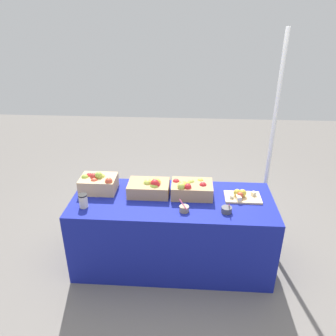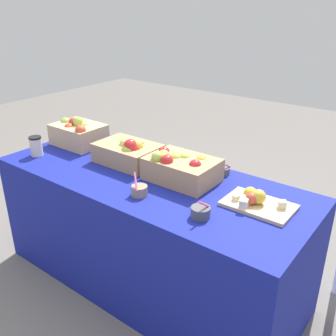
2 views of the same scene
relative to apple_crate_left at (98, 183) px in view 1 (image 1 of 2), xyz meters
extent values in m
plane|color=slate|center=(0.74, -0.12, -0.83)|extent=(10.00, 10.00, 0.00)
cube|color=navy|center=(0.74, -0.12, -0.46)|extent=(1.90, 0.76, 0.74)
cube|color=tan|center=(0.01, 0.00, -0.01)|extent=(0.34, 0.26, 0.14)
sphere|color=#99B742|center=(-0.12, 0.00, 0.05)|extent=(0.07, 0.07, 0.07)
sphere|color=gold|center=(-0.12, 0.02, 0.04)|extent=(0.07, 0.07, 0.07)
sphere|color=#B2332D|center=(-0.04, 0.00, 0.06)|extent=(0.07, 0.07, 0.07)
sphere|color=#99B742|center=(0.02, 0.00, 0.08)|extent=(0.07, 0.07, 0.07)
sphere|color=#D14C33|center=(-0.02, -0.06, 0.04)|extent=(0.07, 0.07, 0.07)
sphere|color=red|center=(-0.09, 0.04, 0.05)|extent=(0.07, 0.07, 0.07)
sphere|color=#B2C64C|center=(0.04, 0.02, 0.05)|extent=(0.07, 0.07, 0.07)
sphere|color=#D14C33|center=(0.13, -0.08, 0.06)|extent=(0.07, 0.07, 0.07)
cube|color=tan|center=(0.50, -0.03, -0.03)|extent=(0.39, 0.27, 0.12)
sphere|color=#B2C64C|center=(0.49, -0.04, 0.03)|extent=(0.08, 0.08, 0.08)
sphere|color=gold|center=(0.58, -0.03, 0.04)|extent=(0.08, 0.08, 0.08)
sphere|color=red|center=(0.58, -0.07, 0.03)|extent=(0.08, 0.08, 0.08)
sphere|color=red|center=(0.55, 0.02, 0.01)|extent=(0.08, 0.08, 0.08)
sphere|color=#99B742|center=(0.52, 0.01, 0.01)|extent=(0.08, 0.08, 0.08)
sphere|color=red|center=(0.57, -0.07, 0.05)|extent=(0.08, 0.08, 0.08)
sphere|color=#99B742|center=(0.56, -0.09, 0.02)|extent=(0.08, 0.08, 0.08)
cube|color=tan|center=(0.92, -0.03, -0.02)|extent=(0.39, 0.27, 0.13)
sphere|color=red|center=(1.02, -0.05, 0.04)|extent=(0.07, 0.07, 0.07)
sphere|color=#B2C64C|center=(0.91, 0.00, 0.03)|extent=(0.07, 0.07, 0.07)
sphere|color=red|center=(0.87, -0.12, 0.05)|extent=(0.07, 0.07, 0.07)
sphere|color=gold|center=(0.83, -0.10, 0.05)|extent=(0.07, 0.07, 0.07)
sphere|color=#B2C64C|center=(0.87, -0.03, 0.03)|extent=(0.07, 0.07, 0.07)
sphere|color=red|center=(0.76, 0.00, 0.03)|extent=(0.07, 0.07, 0.07)
sphere|color=#99B742|center=(0.82, -0.08, 0.05)|extent=(0.07, 0.07, 0.07)
sphere|color=gold|center=(1.00, 0.04, 0.02)|extent=(0.07, 0.07, 0.07)
sphere|color=#B2C64C|center=(0.81, -0.12, 0.06)|extent=(0.07, 0.07, 0.07)
cube|color=#D1B284|center=(1.40, -0.06, -0.08)|extent=(0.34, 0.22, 0.02)
sphere|color=gold|center=(1.39, -0.05, -0.03)|extent=(0.07, 0.07, 0.07)
cube|color=beige|center=(1.35, -0.13, -0.05)|extent=(0.05, 0.05, 0.04)
sphere|color=gold|center=(1.34, -0.05, -0.03)|extent=(0.07, 0.07, 0.07)
cube|color=beige|center=(1.29, -0.09, -0.05)|extent=(0.04, 0.04, 0.03)
sphere|color=#D14C33|center=(1.37, -0.08, -0.04)|extent=(0.06, 0.06, 0.06)
cube|color=beige|center=(1.50, -0.02, -0.05)|extent=(0.05, 0.05, 0.04)
cube|color=beige|center=(1.35, -0.10, -0.05)|extent=(0.04, 0.04, 0.04)
cylinder|color=#4C4C51|center=(1.22, -0.31, -0.06)|extent=(0.09, 0.09, 0.05)
cylinder|color=#EA598C|center=(1.24, -0.31, -0.01)|extent=(0.02, 0.08, 0.06)
cylinder|color=gray|center=(0.85, -0.32, -0.06)|extent=(0.09, 0.09, 0.05)
cylinder|color=#EA598C|center=(0.84, -0.33, -0.01)|extent=(0.08, 0.07, 0.07)
cylinder|color=#4C4C51|center=(1.06, 0.17, -0.06)|extent=(0.08, 0.08, 0.04)
cylinder|color=#EA598C|center=(1.08, 0.17, -0.02)|extent=(0.03, 0.09, 0.06)
cylinder|color=beige|center=(-0.06, -0.30, -0.03)|extent=(0.08, 0.08, 0.12)
cylinder|color=black|center=(-0.06, -0.30, 0.04)|extent=(0.08, 0.08, 0.01)
cylinder|color=white|center=(1.73, 0.49, 0.28)|extent=(0.04, 0.04, 2.21)
camera|label=1|loc=(0.87, -2.78, 1.52)|focal=35.20mm
camera|label=2|loc=(2.04, -1.63, 0.85)|focal=40.70mm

